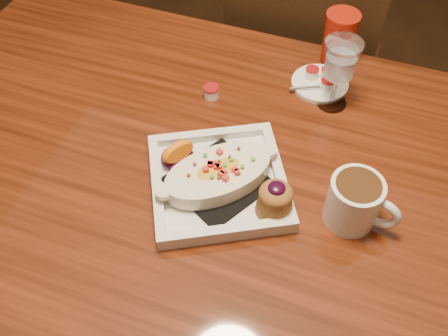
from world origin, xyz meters
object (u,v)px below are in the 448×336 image
(red_tumbler, at_px, (339,39))
(saucer, at_px, (320,82))
(goblet, at_px, (340,63))
(coffee_mug, at_px, (356,201))
(chair_far, at_px, (300,72))
(table, at_px, (231,202))
(plate, at_px, (224,180))

(red_tumbler, bearing_deg, saucer, -98.22)
(goblet, bearing_deg, coffee_mug, -71.28)
(chair_far, relative_size, red_tumbler, 7.31)
(table, bearing_deg, saucer, 72.06)
(chair_far, bearing_deg, table, 90.00)
(goblet, xyz_separation_m, saucer, (-0.04, 0.05, -0.10))
(coffee_mug, distance_m, goblet, 0.30)
(table, distance_m, red_tumbler, 0.45)
(goblet, xyz_separation_m, red_tumbler, (-0.02, 0.14, -0.05))
(table, bearing_deg, plate, -91.57)
(saucer, bearing_deg, plate, -106.09)
(saucer, bearing_deg, coffee_mug, -68.01)
(chair_far, distance_m, saucer, 0.42)
(table, height_order, chair_far, chair_far)
(chair_far, bearing_deg, goblet, 110.22)
(chair_far, xyz_separation_m, coffee_mug, (0.23, -0.65, 0.30))
(saucer, bearing_deg, red_tumbler, 81.78)
(table, height_order, plate, plate)
(coffee_mug, xyz_separation_m, red_tumbler, (-0.12, 0.43, 0.01))
(coffee_mug, bearing_deg, plate, -166.85)
(chair_far, relative_size, goblet, 5.86)
(red_tumbler, bearing_deg, chair_far, 116.14)
(saucer, height_order, red_tumbler, red_tumbler)
(coffee_mug, relative_size, red_tumbler, 1.02)
(plate, distance_m, saucer, 0.36)
(plate, bearing_deg, table, 59.56)
(table, xyz_separation_m, coffee_mug, (0.23, -0.03, 0.15))
(table, bearing_deg, chair_far, 90.00)
(chair_far, xyz_separation_m, goblet, (0.14, -0.37, 0.35))
(chair_far, distance_m, red_tumbler, 0.40)
(table, bearing_deg, red_tumbler, 74.27)
(chair_far, bearing_deg, red_tumbler, 116.14)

